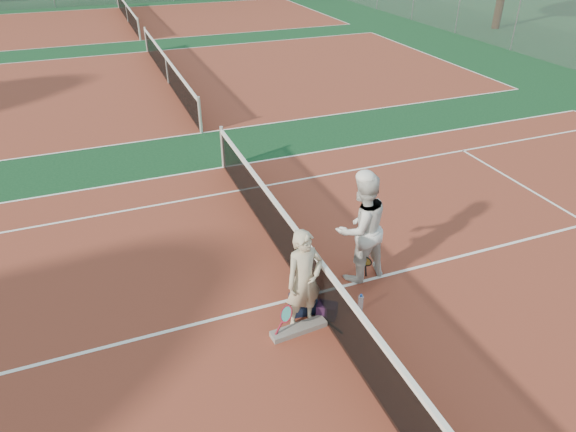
{
  "coord_description": "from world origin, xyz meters",
  "views": [
    {
      "loc": [
        -2.82,
        -6.25,
        5.68
      ],
      "look_at": [
        0.0,
        0.97,
        1.05
      ],
      "focal_mm": 32.0,
      "sensor_mm": 36.0,
      "label": 1
    }
  ],
  "objects_px": {
    "player_b": "(361,228)",
    "sports_bag_purple": "(327,310)",
    "racket_red": "(286,321)",
    "racket_black_held": "(365,269)",
    "water_bottle": "(360,304)",
    "racket_spare": "(322,318)",
    "net_main": "(309,272)",
    "player_a": "(304,280)",
    "sports_bag_navy": "(303,304)"
  },
  "relations": [
    {
      "from": "player_b",
      "to": "sports_bag_purple",
      "type": "xyz_separation_m",
      "value": [
        -0.98,
        -0.79,
        -0.89
      ]
    },
    {
      "from": "player_b",
      "to": "racket_red",
      "type": "xyz_separation_m",
      "value": [
        -1.74,
        -0.93,
        -0.75
      ]
    },
    {
      "from": "racket_black_held",
      "to": "water_bottle",
      "type": "xyz_separation_m",
      "value": [
        -0.43,
        -0.67,
        -0.13
      ]
    },
    {
      "from": "player_b",
      "to": "racket_spare",
      "type": "relative_size",
      "value": 3.38
    },
    {
      "from": "racket_spare",
      "to": "net_main",
      "type": "bearing_deg",
      "value": -21.35
    },
    {
      "from": "racket_red",
      "to": "racket_spare",
      "type": "xyz_separation_m",
      "value": [
        0.66,
        0.12,
        -0.25
      ]
    },
    {
      "from": "player_a",
      "to": "net_main",
      "type": "bearing_deg",
      "value": 50.18
    },
    {
      "from": "player_a",
      "to": "sports_bag_purple",
      "type": "height_order",
      "value": "player_a"
    },
    {
      "from": "player_b",
      "to": "racket_spare",
      "type": "bearing_deg",
      "value": 29.16
    },
    {
      "from": "player_a",
      "to": "sports_bag_navy",
      "type": "relative_size",
      "value": 4.2
    },
    {
      "from": "racket_black_held",
      "to": "racket_spare",
      "type": "distance_m",
      "value": 1.28
    },
    {
      "from": "player_b",
      "to": "racket_red",
      "type": "height_order",
      "value": "player_b"
    },
    {
      "from": "net_main",
      "to": "water_bottle",
      "type": "relative_size",
      "value": 36.6
    },
    {
      "from": "racket_red",
      "to": "water_bottle",
      "type": "distance_m",
      "value": 1.33
    },
    {
      "from": "net_main",
      "to": "sports_bag_navy",
      "type": "relative_size",
      "value": 26.77
    },
    {
      "from": "racket_black_held",
      "to": "racket_spare",
      "type": "relative_size",
      "value": 0.95
    },
    {
      "from": "net_main",
      "to": "racket_red",
      "type": "bearing_deg",
      "value": -133.4
    },
    {
      "from": "racket_red",
      "to": "player_a",
      "type": "bearing_deg",
      "value": 10.18
    },
    {
      "from": "player_b",
      "to": "sports_bag_purple",
      "type": "relative_size",
      "value": 6.42
    },
    {
      "from": "sports_bag_navy",
      "to": "racket_black_held",
      "type": "bearing_deg",
      "value": 14.42
    },
    {
      "from": "net_main",
      "to": "racket_black_held",
      "type": "relative_size",
      "value": 19.33
    },
    {
      "from": "racket_black_held",
      "to": "sports_bag_navy",
      "type": "bearing_deg",
      "value": -31.84
    },
    {
      "from": "player_a",
      "to": "sports_bag_purple",
      "type": "distance_m",
      "value": 0.84
    },
    {
      "from": "net_main",
      "to": "racket_black_held",
      "type": "distance_m",
      "value": 1.09
    },
    {
      "from": "player_a",
      "to": "water_bottle",
      "type": "distance_m",
      "value": 1.22
    },
    {
      "from": "racket_red",
      "to": "racket_spare",
      "type": "bearing_deg",
      "value": -0.47
    },
    {
      "from": "sports_bag_navy",
      "to": "sports_bag_purple",
      "type": "distance_m",
      "value": 0.41
    },
    {
      "from": "sports_bag_navy",
      "to": "water_bottle",
      "type": "height_order",
      "value": "sports_bag_navy"
    },
    {
      "from": "player_a",
      "to": "racket_red",
      "type": "height_order",
      "value": "player_a"
    },
    {
      "from": "player_a",
      "to": "racket_red",
      "type": "distance_m",
      "value": 0.7
    },
    {
      "from": "racket_black_held",
      "to": "sports_bag_purple",
      "type": "height_order",
      "value": "racket_black_held"
    },
    {
      "from": "net_main",
      "to": "racket_spare",
      "type": "relative_size",
      "value": 18.3
    },
    {
      "from": "racket_red",
      "to": "racket_black_held",
      "type": "relative_size",
      "value": 0.93
    },
    {
      "from": "player_a",
      "to": "sports_bag_navy",
      "type": "height_order",
      "value": "player_a"
    },
    {
      "from": "net_main",
      "to": "sports_bag_purple",
      "type": "xyz_separation_m",
      "value": [
        0.06,
        -0.59,
        -0.38
      ]
    },
    {
      "from": "racket_red",
      "to": "water_bottle",
      "type": "height_order",
      "value": "racket_red"
    },
    {
      "from": "water_bottle",
      "to": "sports_bag_navy",
      "type": "bearing_deg",
      "value": 159.59
    },
    {
      "from": "racket_black_held",
      "to": "player_a",
      "type": "bearing_deg",
      "value": -23.27
    },
    {
      "from": "player_b",
      "to": "racket_black_held",
      "type": "height_order",
      "value": "player_b"
    },
    {
      "from": "racket_spare",
      "to": "sports_bag_purple",
      "type": "height_order",
      "value": "sports_bag_purple"
    },
    {
      "from": "player_a",
      "to": "racket_spare",
      "type": "relative_size",
      "value": 2.87
    },
    {
      "from": "racket_spare",
      "to": "water_bottle",
      "type": "bearing_deg",
      "value": -113.67
    },
    {
      "from": "sports_bag_purple",
      "to": "player_b",
      "type": "bearing_deg",
      "value": 39.0
    },
    {
      "from": "racket_red",
      "to": "sports_bag_navy",
      "type": "xyz_separation_m",
      "value": [
        0.44,
        0.39,
        -0.1
      ]
    },
    {
      "from": "player_a",
      "to": "racket_red",
      "type": "relative_size",
      "value": 3.26
    },
    {
      "from": "net_main",
      "to": "player_a",
      "type": "relative_size",
      "value": 6.37
    },
    {
      "from": "player_b",
      "to": "water_bottle",
      "type": "xyz_separation_m",
      "value": [
        -0.41,
        -0.87,
        -0.86
      ]
    },
    {
      "from": "player_b",
      "to": "racket_spare",
      "type": "xyz_separation_m",
      "value": [
        -1.07,
        -0.81,
        -1.0
      ]
    },
    {
      "from": "player_a",
      "to": "water_bottle",
      "type": "relative_size",
      "value": 5.75
    },
    {
      "from": "racket_spare",
      "to": "water_bottle",
      "type": "height_order",
      "value": "water_bottle"
    }
  ]
}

